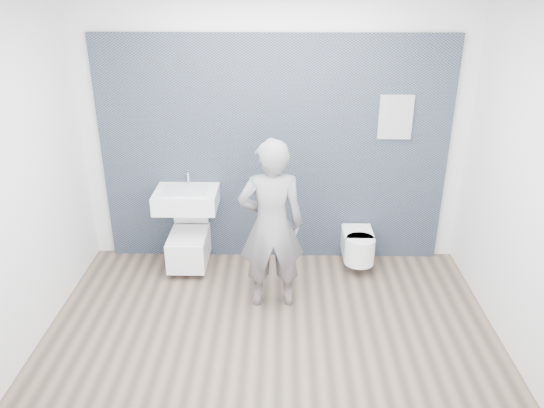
{
  "coord_description": "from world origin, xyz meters",
  "views": [
    {
      "loc": [
        0.09,
        -3.79,
        2.94
      ],
      "look_at": [
        0.0,
        0.6,
        1.0
      ],
      "focal_mm": 35.0,
      "sensor_mm": 36.0,
      "label": 1
    }
  ],
  "objects_px": {
    "toilet_square": "(189,246)",
    "washbasin": "(186,199)",
    "visitor": "(271,225)",
    "toilet_rounded": "(358,246)"
  },
  "relations": [
    {
      "from": "toilet_rounded",
      "to": "visitor",
      "type": "bearing_deg",
      "value": -144.32
    },
    {
      "from": "toilet_rounded",
      "to": "visitor",
      "type": "distance_m",
      "value": 1.24
    },
    {
      "from": "toilet_square",
      "to": "visitor",
      "type": "height_order",
      "value": "visitor"
    },
    {
      "from": "toilet_square",
      "to": "visitor",
      "type": "distance_m",
      "value": 1.23
    },
    {
      "from": "toilet_rounded",
      "to": "visitor",
      "type": "xyz_separation_m",
      "value": [
        -0.91,
        -0.65,
        0.55
      ]
    },
    {
      "from": "toilet_square",
      "to": "toilet_rounded",
      "type": "relative_size",
      "value": 1.42
    },
    {
      "from": "toilet_square",
      "to": "washbasin",
      "type": "bearing_deg",
      "value": 90.0
    },
    {
      "from": "washbasin",
      "to": "toilet_rounded",
      "type": "bearing_deg",
      "value": -0.91
    },
    {
      "from": "washbasin",
      "to": "toilet_rounded",
      "type": "relative_size",
      "value": 1.19
    },
    {
      "from": "washbasin",
      "to": "visitor",
      "type": "bearing_deg",
      "value": -37.33
    }
  ]
}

